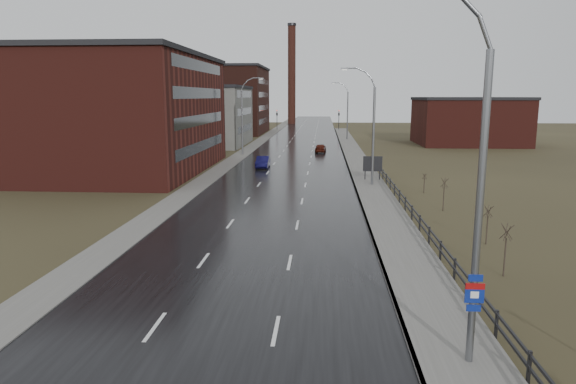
# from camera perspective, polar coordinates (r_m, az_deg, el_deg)

# --- Properties ---
(road) EXTENTS (14.00, 300.00, 0.06)m
(road) POSITION_cam_1_polar(r_m,az_deg,el_deg) (74.38, 0.81, 3.94)
(road) COLOR black
(road) RESTS_ON ground
(sidewalk_right) EXTENTS (3.20, 180.00, 0.18)m
(sidewalk_right) POSITION_cam_1_polar(r_m,az_deg,el_deg) (49.74, 9.18, 0.54)
(sidewalk_right) COLOR #595651
(sidewalk_right) RESTS_ON ground
(curb_right) EXTENTS (0.16, 180.00, 0.18)m
(curb_right) POSITION_cam_1_polar(r_m,az_deg,el_deg) (49.62, 7.43, 0.57)
(curb_right) COLOR slate
(curb_right) RESTS_ON ground
(sidewalk_left) EXTENTS (2.40, 260.00, 0.12)m
(sidewalk_left) POSITION_cam_1_polar(r_m,az_deg,el_deg) (75.26, -5.45, 3.99)
(sidewalk_left) COLOR #595651
(sidewalk_left) RESTS_ON ground
(warehouse_near) EXTENTS (22.44, 28.56, 13.50)m
(warehouse_near) POSITION_cam_1_polar(r_m,az_deg,el_deg) (63.88, -19.32, 8.31)
(warehouse_near) COLOR #471914
(warehouse_near) RESTS_ON ground
(warehouse_mid) EXTENTS (16.32, 20.40, 10.50)m
(warehouse_mid) POSITION_cam_1_polar(r_m,az_deg,el_deg) (94.43, -9.66, 8.39)
(warehouse_mid) COLOR slate
(warehouse_mid) RESTS_ON ground
(warehouse_far) EXTENTS (26.52, 24.48, 15.50)m
(warehouse_far) POSITION_cam_1_polar(r_m,az_deg,el_deg) (124.73, -8.73, 10.07)
(warehouse_far) COLOR #331611
(warehouse_far) RESTS_ON ground
(building_right) EXTENTS (18.36, 16.32, 8.50)m
(building_right) POSITION_cam_1_polar(r_m,az_deg,el_deg) (99.43, 19.42, 7.47)
(building_right) COLOR #471914
(building_right) RESTS_ON ground
(smokestack) EXTENTS (2.70, 2.70, 30.70)m
(smokestack) POSITION_cam_1_polar(r_m,az_deg,el_deg) (164.22, 0.42, 12.99)
(smokestack) COLOR #331611
(smokestack) RESTS_ON ground
(streetlight_main) EXTENTS (3.91, 0.29, 12.11)m
(streetlight_main) POSITION_cam_1_polar(r_m,az_deg,el_deg) (16.60, 19.59, 0.98)
(streetlight_main) COLOR slate
(streetlight_main) RESTS_ON ground
(streetlight_right_mid) EXTENTS (3.36, 0.28, 11.35)m
(streetlight_right_mid) POSITION_cam_1_polar(r_m,az_deg,el_deg) (50.06, 9.15, 7.24)
(streetlight_right_mid) COLOR slate
(streetlight_right_mid) RESTS_ON ground
(streetlight_left) EXTENTS (3.36, 0.28, 11.35)m
(streetlight_left) POSITION_cam_1_polar(r_m,az_deg,el_deg) (76.72, -4.91, 8.46)
(streetlight_left) COLOR slate
(streetlight_left) RESTS_ON ground
(streetlight_right_far) EXTENTS (3.36, 0.28, 11.35)m
(streetlight_right_far) POSITION_cam_1_polar(r_m,az_deg,el_deg) (103.91, 6.47, 8.98)
(streetlight_right_far) COLOR slate
(streetlight_right_far) RESTS_ON ground
(guardrail) EXTENTS (0.10, 53.05, 1.10)m
(guardrail) POSITION_cam_1_polar(r_m,az_deg,el_deg) (33.66, 14.65, -3.41)
(guardrail) COLOR black
(guardrail) RESTS_ON ground
(shrub_c) EXTENTS (0.62, 0.65, 2.61)m
(shrub_c) POSITION_cam_1_polar(r_m,az_deg,el_deg) (27.09, 23.01, -5.83)
(shrub_c) COLOR #382D23
(shrub_c) RESTS_ON ground
(shrub_d) EXTENTS (0.56, 0.59, 2.35)m
(shrub_d) POSITION_cam_1_polar(r_m,az_deg,el_deg) (32.49, 21.27, -3.32)
(shrub_d) COLOR #382D23
(shrub_d) RESTS_ON ground
(shrub_e) EXTENTS (0.60, 0.64, 2.55)m
(shrub_e) POSITION_cam_1_polar(r_m,az_deg,el_deg) (40.89, 16.93, -0.15)
(shrub_e) COLOR #382D23
(shrub_e) RESTS_ON ground
(shrub_f) EXTENTS (0.43, 0.46, 1.80)m
(shrub_f) POSITION_cam_1_polar(r_m,az_deg,el_deg) (48.15, 14.90, 1.04)
(shrub_f) COLOR #382D23
(shrub_f) RESTS_ON ground
(billboard) EXTENTS (1.96, 0.17, 2.61)m
(billboard) POSITION_cam_1_polar(r_m,az_deg,el_deg) (53.44, 9.38, 3.02)
(billboard) COLOR black
(billboard) RESTS_ON ground
(traffic_light_left) EXTENTS (0.58, 2.73, 5.30)m
(traffic_light_left) POSITION_cam_1_polar(r_m,az_deg,el_deg) (134.37, -1.23, 8.87)
(traffic_light_left) COLOR black
(traffic_light_left) RESTS_ON ground
(traffic_light_right) EXTENTS (0.58, 2.73, 5.30)m
(traffic_light_right) POSITION_cam_1_polar(r_m,az_deg,el_deg) (133.90, 5.68, 8.81)
(traffic_light_right) COLOR black
(traffic_light_right) RESTS_ON ground
(car_near) EXTENTS (1.56, 4.30, 1.41)m
(car_near) POSITION_cam_1_polar(r_m,az_deg,el_deg) (62.70, -2.80, 3.30)
(car_near) COLOR #0D0B38
(car_near) RESTS_ON ground
(car_far) EXTENTS (1.85, 4.07, 1.36)m
(car_far) POSITION_cam_1_polar(r_m,az_deg,el_deg) (80.19, 3.64, 4.87)
(car_far) COLOR #44130B
(car_far) RESTS_ON ground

